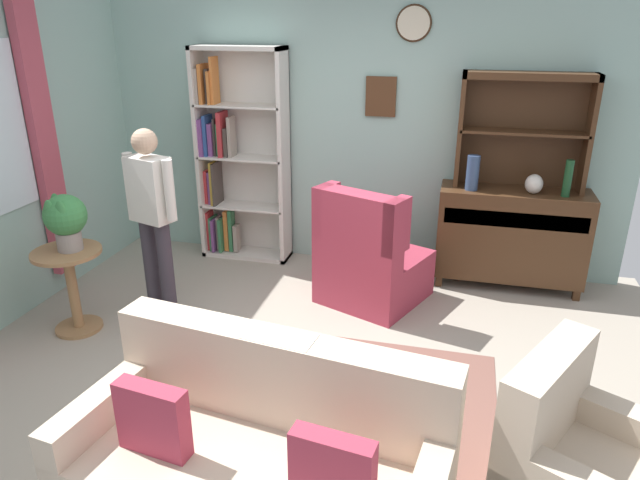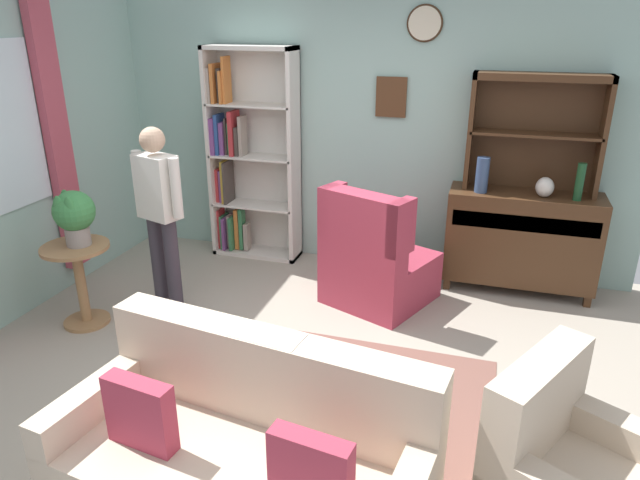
{
  "view_description": "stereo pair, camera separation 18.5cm",
  "coord_description": "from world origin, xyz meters",
  "px_view_note": "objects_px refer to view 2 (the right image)",
  "views": [
    {
      "loc": [
        0.98,
        -3.28,
        2.36
      ],
      "look_at": [
        0.1,
        0.2,
        0.95
      ],
      "focal_mm": 32.13,
      "sensor_mm": 36.0,
      "label": 1
    },
    {
      "loc": [
        1.15,
        -3.23,
        2.36
      ],
      "look_at": [
        0.1,
        0.2,
        0.95
      ],
      "focal_mm": 32.13,
      "sensor_mm": 36.0,
      "label": 2
    }
  ],
  "objects_px": {
    "vase_round": "(545,187)",
    "couch_floral": "(244,466)",
    "plant_stand": "(80,276)",
    "bottle_wine": "(580,182)",
    "person_reading": "(160,207)",
    "coffee_table": "(328,381)",
    "potted_plant_large": "(73,214)",
    "book_stack": "(343,378)",
    "wingback_chair": "(375,263)",
    "vase_tall": "(482,175)",
    "bookshelf": "(246,158)",
    "sideboard_hutch": "(537,117)",
    "sideboard": "(521,237)"
  },
  "relations": [
    {
      "from": "vase_tall",
      "to": "potted_plant_large",
      "type": "bearing_deg",
      "value": -151.76
    },
    {
      "from": "vase_tall",
      "to": "couch_floral",
      "type": "height_order",
      "value": "vase_tall"
    },
    {
      "from": "sideboard_hutch",
      "to": "coffee_table",
      "type": "relative_size",
      "value": 1.38
    },
    {
      "from": "bottle_wine",
      "to": "plant_stand",
      "type": "bearing_deg",
      "value": -156.89
    },
    {
      "from": "coffee_table",
      "to": "vase_tall",
      "type": "bearing_deg",
      "value": 72.66
    },
    {
      "from": "couch_floral",
      "to": "potted_plant_large",
      "type": "bearing_deg",
      "value": 144.85
    },
    {
      "from": "vase_tall",
      "to": "book_stack",
      "type": "relative_size",
      "value": 1.58
    },
    {
      "from": "vase_round",
      "to": "couch_floral",
      "type": "bearing_deg",
      "value": -115.57
    },
    {
      "from": "bottle_wine",
      "to": "coffee_table",
      "type": "distance_m",
      "value": 2.82
    },
    {
      "from": "sideboard",
      "to": "plant_stand",
      "type": "bearing_deg",
      "value": -153.31
    },
    {
      "from": "couch_floral",
      "to": "plant_stand",
      "type": "xyz_separation_m",
      "value": [
        -2.05,
        1.4,
        0.11
      ]
    },
    {
      "from": "wingback_chair",
      "to": "coffee_table",
      "type": "bearing_deg",
      "value": -87.28
    },
    {
      "from": "plant_stand",
      "to": "potted_plant_large",
      "type": "xyz_separation_m",
      "value": [
        0.02,
        0.02,
        0.52
      ]
    },
    {
      "from": "vase_tall",
      "to": "person_reading",
      "type": "bearing_deg",
      "value": -154.74
    },
    {
      "from": "vase_round",
      "to": "sideboard_hutch",
      "type": "bearing_deg",
      "value": 126.48
    },
    {
      "from": "person_reading",
      "to": "bookshelf",
      "type": "bearing_deg",
      "value": 82.23
    },
    {
      "from": "sideboard_hutch",
      "to": "vase_round",
      "type": "relative_size",
      "value": 6.47
    },
    {
      "from": "sideboard",
      "to": "potted_plant_large",
      "type": "distance_m",
      "value": 3.77
    },
    {
      "from": "sideboard_hutch",
      "to": "plant_stand",
      "type": "relative_size",
      "value": 1.61
    },
    {
      "from": "vase_round",
      "to": "potted_plant_large",
      "type": "bearing_deg",
      "value": -155.26
    },
    {
      "from": "book_stack",
      "to": "sideboard_hutch",
      "type": "bearing_deg",
      "value": 68.63
    },
    {
      "from": "plant_stand",
      "to": "bottle_wine",
      "type": "bearing_deg",
      "value": 23.11
    },
    {
      "from": "sideboard",
      "to": "bottle_wine",
      "type": "distance_m",
      "value": 0.7
    },
    {
      "from": "couch_floral",
      "to": "person_reading",
      "type": "bearing_deg",
      "value": 129.81
    },
    {
      "from": "potted_plant_large",
      "to": "coffee_table",
      "type": "bearing_deg",
      "value": -17.36
    },
    {
      "from": "bottle_wine",
      "to": "wingback_chair",
      "type": "height_order",
      "value": "bottle_wine"
    },
    {
      "from": "couch_floral",
      "to": "book_stack",
      "type": "xyz_separation_m",
      "value": [
        0.33,
        0.66,
        0.13
      ]
    },
    {
      "from": "sideboard_hutch",
      "to": "couch_floral",
      "type": "distance_m",
      "value": 3.69
    },
    {
      "from": "vase_round",
      "to": "bottle_wine",
      "type": "distance_m",
      "value": 0.27
    },
    {
      "from": "person_reading",
      "to": "coffee_table",
      "type": "bearing_deg",
      "value": -32.59
    },
    {
      "from": "bookshelf",
      "to": "potted_plant_large",
      "type": "xyz_separation_m",
      "value": [
        -0.67,
        -1.76,
        -0.09
      ]
    },
    {
      "from": "sideboard_hutch",
      "to": "potted_plant_large",
      "type": "bearing_deg",
      "value": -152.03
    },
    {
      "from": "vase_tall",
      "to": "bottle_wine",
      "type": "bearing_deg",
      "value": -0.66
    },
    {
      "from": "bookshelf",
      "to": "vase_round",
      "type": "xyz_separation_m",
      "value": [
        2.81,
        -0.15,
        -0.02
      ]
    },
    {
      "from": "sideboard",
      "to": "sideboard_hutch",
      "type": "xyz_separation_m",
      "value": [
        0.0,
        0.11,
        1.05
      ]
    },
    {
      "from": "sideboard_hutch",
      "to": "wingback_chair",
      "type": "distance_m",
      "value": 1.84
    },
    {
      "from": "sideboard",
      "to": "wingback_chair",
      "type": "xyz_separation_m",
      "value": [
        -1.19,
        -0.65,
        -0.13
      ]
    },
    {
      "from": "bookshelf",
      "to": "couch_floral",
      "type": "height_order",
      "value": "bookshelf"
    },
    {
      "from": "vase_tall",
      "to": "bottle_wine",
      "type": "xyz_separation_m",
      "value": [
        0.78,
        -0.01,
        0.0
      ]
    },
    {
      "from": "bottle_wine",
      "to": "vase_tall",
      "type": "bearing_deg",
      "value": 179.34
    },
    {
      "from": "book_stack",
      "to": "wingback_chair",
      "type": "bearing_deg",
      "value": 96.13
    },
    {
      "from": "bookshelf",
      "to": "couch_floral",
      "type": "xyz_separation_m",
      "value": [
        1.36,
        -3.18,
        -0.71
      ]
    },
    {
      "from": "bookshelf",
      "to": "vase_round",
      "type": "bearing_deg",
      "value": -3.1
    },
    {
      "from": "vase_tall",
      "to": "book_stack",
      "type": "height_order",
      "value": "vase_tall"
    },
    {
      "from": "potted_plant_large",
      "to": "person_reading",
      "type": "bearing_deg",
      "value": 40.97
    },
    {
      "from": "couch_floral",
      "to": "sideboard_hutch",
      "type": "bearing_deg",
      "value": 67.62
    },
    {
      "from": "vase_round",
      "to": "vase_tall",
      "type": "bearing_deg",
      "value": -178.51
    },
    {
      "from": "bottle_wine",
      "to": "couch_floral",
      "type": "xyz_separation_m",
      "value": [
        -1.71,
        -3.01,
        -0.77
      ]
    },
    {
      "from": "sideboard",
      "to": "person_reading",
      "type": "xyz_separation_m",
      "value": [
        -2.86,
        -1.25,
        0.4
      ]
    },
    {
      "from": "bookshelf",
      "to": "potted_plant_large",
      "type": "bearing_deg",
      "value": -110.85
    }
  ]
}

